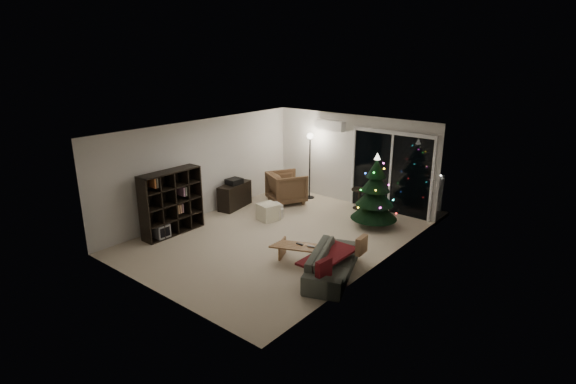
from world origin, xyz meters
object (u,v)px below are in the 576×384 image
(sofa, at_px, (332,263))
(coffee_table, at_px, (305,256))
(bookshelf, at_px, (167,201))
(armchair, at_px, (287,188))
(media_cabinet, at_px, (235,196))
(christmas_tree, at_px, (375,190))

(sofa, height_order, coffee_table, sofa)
(bookshelf, relative_size, armchair, 1.58)
(bookshelf, xyz_separation_m, coffee_table, (3.62, 0.65, -0.56))
(armchair, bearing_deg, coffee_table, 163.11)
(coffee_table, bearing_deg, armchair, 111.46)
(media_cabinet, bearing_deg, sofa, -31.69)
(bookshelf, height_order, armchair, bookshelf)
(bookshelf, distance_m, media_cabinet, 2.25)
(bookshelf, relative_size, christmas_tree, 0.83)
(coffee_table, bearing_deg, sofa, -27.63)
(armchair, relative_size, christmas_tree, 0.53)
(media_cabinet, height_order, sofa, media_cabinet)
(bookshelf, xyz_separation_m, armchair, (0.84, 3.44, -0.32))
(armchair, xyz_separation_m, sofa, (3.46, -2.84, -0.17))
(bookshelf, bearing_deg, coffee_table, 24.70)
(armchair, xyz_separation_m, coffee_table, (2.79, -2.79, -0.24))
(media_cabinet, distance_m, christmas_tree, 3.88)
(bookshelf, bearing_deg, media_cabinet, 104.56)
(armchair, distance_m, sofa, 4.48)
(bookshelf, height_order, sofa, bookshelf)
(bookshelf, bearing_deg, armchair, 90.91)
(armchair, bearing_deg, christmas_tree, -152.60)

